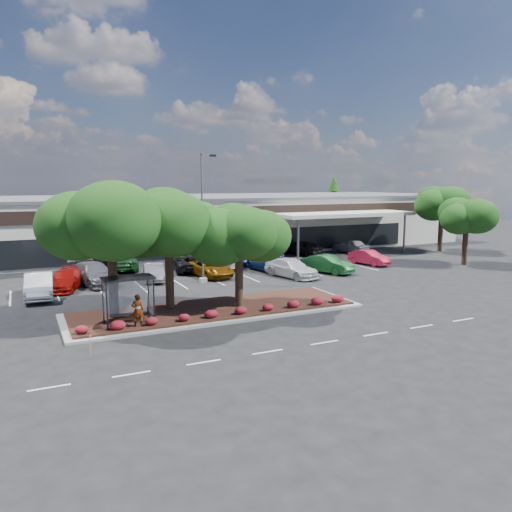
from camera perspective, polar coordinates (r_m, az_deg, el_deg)
name	(u,v)px	position (r m, az deg, el deg)	size (l,w,h in m)	color
ground	(274,324)	(28.47, 2.02, -7.78)	(160.00, 160.00, 0.00)	black
retail_store	(139,223)	(59.69, -13.19, 3.65)	(80.40, 25.20, 6.25)	silver
landscape_island	(215,310)	(31.17, -4.70, -6.12)	(18.00, 6.00, 0.26)	gray
lane_markings	(208,289)	(37.69, -5.55, -3.75)	(33.12, 20.06, 0.01)	silver
shrub_row	(228,311)	(29.18, -3.22, -6.35)	(17.00, 0.80, 0.50)	maroon
bus_shelter	(127,286)	(28.22, -14.48, -3.37)	(2.75, 1.55, 2.59)	black
island_tree_west	(112,249)	(29.33, -16.17, 0.77)	(7.20, 7.20, 7.89)	#163A0F
island_tree_mid	(169,249)	(30.79, -9.93, 0.80)	(6.60, 6.60, 7.32)	#163A0F
island_tree_east	(239,255)	(30.78, -1.96, 0.15)	(5.80, 5.80, 6.50)	#163A0F
tree_east_near	(466,231)	(51.86, 22.86, 2.61)	(5.60, 5.60, 6.51)	#163A0F
tree_east_far	(441,218)	(60.89, 20.41, 4.05)	(6.40, 6.40, 7.62)	#163A0F
conifer_north_east	(334,203)	(82.73, 8.85, 6.00)	(3.96, 3.96, 9.00)	#163A0F
person_waiting	(138,310)	(27.63, -13.37, -6.06)	(0.65, 0.42, 1.77)	#594C47
light_pole	(204,226)	(39.34, -6.01, 3.43)	(1.43, 0.50, 10.19)	gray
survey_stake	(90,343)	(24.48, -18.39, -9.39)	(0.08, 0.14, 1.00)	tan
car_0	(39,286)	(37.63, -23.57, -3.15)	(1.79, 5.12, 1.69)	white
car_1	(66,280)	(39.81, -20.91, -2.55)	(2.06, 5.06, 1.47)	maroon
car_2	(94,274)	(40.96, -18.03, -1.94)	(2.39, 5.88, 1.71)	#5A5961
car_3	(154,272)	(41.27, -11.64, -1.82)	(1.49, 4.28, 1.41)	#55545B
car_4	(210,268)	(42.33, -5.27, -1.40)	(2.40, 5.21, 1.45)	#673A05
car_5	(291,268)	(42.05, 4.05, -1.39)	(2.14, 5.27, 1.53)	silver
car_6	(272,263)	(44.51, 1.87, -0.85)	(2.49, 5.39, 1.50)	#0D2052
car_7	(327,264)	(44.33, 8.12, -0.92)	(1.67, 4.79, 1.58)	#14451D
car_8	(369,258)	(49.42, 12.80, -0.17)	(1.49, 4.28, 1.41)	maroon
car_10	(107,261)	(47.21, -16.64, -0.56)	(2.32, 5.72, 1.66)	black
car_11	(118,261)	(47.07, -15.48, -0.53)	(2.79, 6.05, 1.68)	#17451E
car_12	(187,263)	(45.23, -7.90, -0.78)	(2.45, 5.32, 1.48)	black
car_13	(230,256)	(48.46, -2.96, 0.02)	(1.98, 4.92, 1.68)	#141255
car_14	(225,259)	(46.76, -3.56, -0.33)	(2.28, 5.60, 1.62)	white
car_15	(271,252)	(50.96, 1.69, 0.45)	(2.35, 5.79, 1.68)	navy
car_16	(302,248)	(54.83, 5.22, 0.97)	(1.92, 4.78, 1.63)	black
car_17	(350,246)	(57.16, 10.71, 1.14)	(1.88, 4.67, 1.59)	#989BA2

